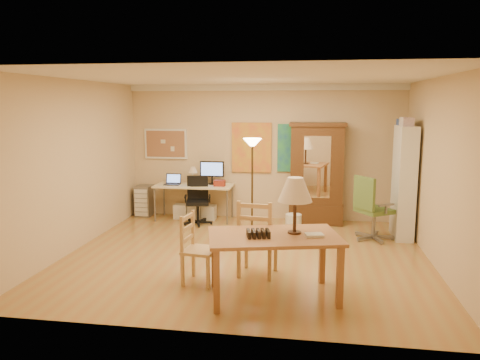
% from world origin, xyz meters
% --- Properties ---
extents(floor, '(5.50, 5.50, 0.00)m').
position_xyz_m(floor, '(0.00, 0.00, 0.00)').
color(floor, '#A7723B').
rests_on(floor, ground).
extents(crown_molding, '(5.50, 0.08, 0.12)m').
position_xyz_m(crown_molding, '(0.00, 2.46, 2.64)').
color(crown_molding, white).
rests_on(crown_molding, floor).
extents(corkboard, '(0.90, 0.04, 0.62)m').
position_xyz_m(corkboard, '(-2.05, 2.47, 1.50)').
color(corkboard, '#A06B4B').
rests_on(corkboard, floor).
extents(art_panel_left, '(0.80, 0.04, 1.00)m').
position_xyz_m(art_panel_left, '(-0.25, 2.47, 1.45)').
color(art_panel_left, yellow).
rests_on(art_panel_left, floor).
extents(art_panel_right, '(0.75, 0.04, 0.95)m').
position_xyz_m(art_panel_right, '(0.65, 2.47, 1.45)').
color(art_panel_right, '#236A8E').
rests_on(art_panel_right, floor).
extents(dining_table, '(1.73, 1.27, 1.45)m').
position_xyz_m(dining_table, '(0.64, -1.44, 0.92)').
color(dining_table, '#955130').
rests_on(dining_table, floor).
extents(ladder_chair_back, '(0.54, 0.52, 1.06)m').
position_xyz_m(ladder_chair_back, '(0.27, -0.80, 0.49)').
color(ladder_chair_back, tan).
rests_on(ladder_chair_back, floor).
extents(ladder_chair_left, '(0.46, 0.48, 0.92)m').
position_xyz_m(ladder_chair_left, '(-0.46, -1.17, 0.43)').
color(ladder_chair_left, tan).
rests_on(ladder_chair_left, floor).
extents(torchiere_lamp, '(0.32, 0.32, 1.75)m').
position_xyz_m(torchiere_lamp, '(-0.02, 0.84, 1.41)').
color(torchiere_lamp, '#403119').
rests_on(torchiere_lamp, floor).
extents(computer_desk, '(1.56, 0.68, 1.18)m').
position_xyz_m(computer_desk, '(-1.34, 2.16, 0.43)').
color(computer_desk, beige).
rests_on(computer_desk, floor).
extents(office_chair_black, '(0.57, 0.57, 0.93)m').
position_xyz_m(office_chair_black, '(-1.21, 1.80, 0.25)').
color(office_chair_black, black).
rests_on(office_chair_black, floor).
extents(office_chair_green, '(0.70, 0.70, 1.11)m').
position_xyz_m(office_chair_green, '(2.01, 1.20, 0.30)').
color(office_chair_green, slate).
rests_on(office_chair_green, floor).
extents(drawer_cart, '(0.32, 0.38, 0.64)m').
position_xyz_m(drawer_cart, '(-2.49, 2.28, 0.32)').
color(drawer_cart, slate).
rests_on(drawer_cart, floor).
extents(armoire, '(1.07, 0.51, 1.97)m').
position_xyz_m(armoire, '(1.06, 2.24, 0.86)').
color(armoire, '#3C1C10').
rests_on(armoire, floor).
extents(bookshelf, '(0.29, 0.78, 1.95)m').
position_xyz_m(bookshelf, '(2.55, 1.46, 0.97)').
color(bookshelf, white).
rests_on(bookshelf, floor).
extents(wastebin, '(0.29, 0.29, 0.36)m').
position_xyz_m(wastebin, '(0.66, 1.36, 0.18)').
color(wastebin, silver).
rests_on(wastebin, floor).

